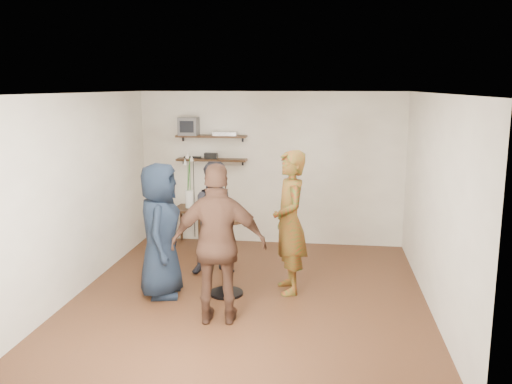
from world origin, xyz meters
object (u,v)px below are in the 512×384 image
person_plaid (290,222)px  person_brown (219,245)px  dvd_deck (225,134)px  person_navy (160,230)px  person_dark (218,218)px  crt_monitor (189,126)px  drinks_table (226,245)px  radio (211,156)px  side_table (190,214)px

person_plaid → person_brown: (-0.72, -1.07, -0.01)m
dvd_deck → person_navy: bearing=-98.7°
dvd_deck → person_dark: 1.91m
person_dark → person_brown: 1.67m
person_dark → crt_monitor: bearing=99.2°
drinks_table → person_plaid: person_plaid is taller
person_navy → person_brown: bearing=-136.8°
person_navy → person_dark: bearing=-40.5°
crt_monitor → radio: (0.37, 0.00, -0.50)m
dvd_deck → drinks_table: size_ratio=0.38×
crt_monitor → person_navy: 2.76m
crt_monitor → person_brown: 3.57m
radio → person_navy: person_navy is taller
person_plaid → person_navy: 1.67m
person_dark → radio: bearing=87.5°
radio → person_plaid: 2.67m
crt_monitor → person_brown: (1.15, -3.20, -1.09)m
person_plaid → person_dark: 1.21m
person_plaid → person_brown: person_plaid is taller
person_dark → person_navy: bearing=-139.5°
person_dark → drinks_table: bearing=-90.0°
side_table → person_plaid: size_ratio=0.34×
radio → side_table: 1.05m
side_table → person_brown: person_brown is taller
radio → person_dark: size_ratio=0.13×
person_navy → radio: bearing=-12.0°
side_table → person_navy: person_navy is taller
crt_monitor → dvd_deck: (0.63, 0.00, -0.12)m
dvd_deck → radio: 0.46m
radio → person_plaid: person_plaid is taller
radio → person_navy: 2.58m
dvd_deck → person_navy: dvd_deck is taller
person_dark → person_brown: person_brown is taller
radio → side_table: bearing=-153.2°
crt_monitor → side_table: crt_monitor is taller
person_navy → person_brown: 1.15m
person_plaid → person_dark: (-1.07, 0.56, -0.12)m
dvd_deck → person_navy: 2.73m
drinks_table → person_brown: bearing=-84.5°
side_table → person_navy: 2.36m
radio → person_brown: size_ratio=0.12×
person_navy → person_brown: (0.91, -0.70, 0.05)m
person_plaid → person_dark: person_plaid is taller
dvd_deck → person_plaid: (1.25, -2.13, -0.96)m
side_table → person_dark: (0.78, -1.39, 0.28)m
dvd_deck → person_plaid: bearing=-59.6°
radio → person_dark: bearing=-74.4°
dvd_deck → radio: size_ratio=1.82×
radio → drinks_table: 2.61m
person_dark → side_table: bearing=101.3°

